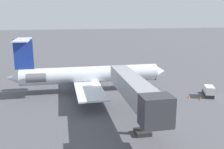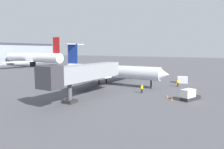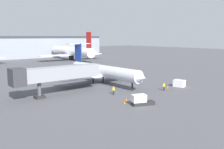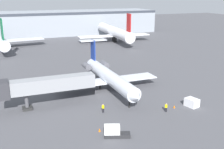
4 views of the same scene
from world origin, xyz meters
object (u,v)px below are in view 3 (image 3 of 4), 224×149
object	(u,v)px
jet_bridge	(53,74)
parked_airliner_west_mid	(71,51)
ground_crew_loader	(164,87)
baggage_tug_lead	(141,100)
ground_crew_marshaller	(114,90)
regional_jet	(101,70)
traffic_cone_far	(124,102)
cargo_container_uld	(179,83)
traffic_cone_mid	(167,87)
traffic_cone_near	(126,99)

from	to	relation	value
jet_bridge	parked_airliner_west_mid	xyz separation A→B (m)	(41.54, 63.66, 0.05)
ground_crew_loader	baggage_tug_lead	distance (m)	13.41
jet_bridge	ground_crew_marshaller	xyz separation A→B (m)	(9.97, -6.74, -3.56)
ground_crew_loader	regional_jet	bearing A→B (deg)	109.48
parked_airliner_west_mid	baggage_tug_lead	bearing A→B (deg)	-112.61
jet_bridge	traffic_cone_far	world-z (taller)	jet_bridge
regional_jet	cargo_container_uld	size ratio (longest dim) A/B	10.25
regional_jet	ground_crew_marshaller	bearing A→B (deg)	-115.64
jet_bridge	traffic_cone_far	size ratio (longest dim) A/B	33.65
cargo_container_uld	regional_jet	bearing A→B (deg)	127.20
jet_bridge	ground_crew_loader	size ratio (longest dim) A/B	10.95
jet_bridge	traffic_cone_far	distance (m)	15.58
traffic_cone_mid	traffic_cone_far	xyz separation A→B (m)	(-16.51, -3.41, 0.00)
ground_crew_marshaller	traffic_cone_far	distance (m)	7.28
jet_bridge	cargo_container_uld	xyz separation A→B (m)	(27.02, -10.55, -3.62)
regional_jet	cargo_container_uld	distance (m)	19.30
jet_bridge	baggage_tug_lead	bearing A→B (deg)	-61.76
ground_crew_marshaller	traffic_cone_near	distance (m)	5.58
jet_bridge	traffic_cone_mid	distance (m)	25.78
regional_jet	jet_bridge	bearing A→B (deg)	-163.11
jet_bridge	traffic_cone_mid	bearing A→B (deg)	-22.93
baggage_tug_lead	regional_jet	bearing A→B (deg)	71.14
regional_jet	baggage_tug_lead	bearing A→B (deg)	-108.86
cargo_container_uld	traffic_cone_near	distance (m)	18.60
baggage_tug_lead	traffic_cone_mid	xyz separation A→B (m)	(14.97, 5.84, -0.56)
regional_jet	ground_crew_loader	distance (m)	16.67
jet_bridge	regional_jet	bearing A→B (deg)	16.89
traffic_cone_near	parked_airliner_west_mid	xyz separation A→B (m)	(33.04, 75.75, 4.19)
ground_crew_loader	baggage_tug_lead	xyz separation A→B (m)	(-12.48, -4.91, -0.02)
jet_bridge	traffic_cone_near	bearing A→B (deg)	-54.91
baggage_tug_lead	traffic_cone_far	distance (m)	2.94
traffic_cone_mid	parked_airliner_west_mid	xyz separation A→B (m)	(18.11, 73.57, 4.19)
ground_crew_marshaller	jet_bridge	bearing A→B (deg)	145.94
jet_bridge	ground_crew_loader	world-z (taller)	jet_bridge
ground_crew_marshaller	baggage_tug_lead	world-z (taller)	baggage_tug_lead
jet_bridge	traffic_cone_far	bearing A→B (deg)	-62.55
ground_crew_marshaller	baggage_tug_lead	size ratio (longest dim) A/B	0.40
ground_crew_loader	traffic_cone_mid	xyz separation A→B (m)	(2.48, 0.94, -0.58)
ground_crew_marshaller	cargo_container_uld	world-z (taller)	ground_crew_marshaller
jet_bridge	ground_crew_loader	bearing A→B (deg)	-27.39
ground_crew_loader	traffic_cone_mid	bearing A→B (deg)	20.71
cargo_container_uld	ground_crew_loader	bearing A→B (deg)	-177.15
ground_crew_loader	baggage_tug_lead	bearing A→B (deg)	-158.55
ground_crew_loader	traffic_cone_mid	size ratio (longest dim) A/B	3.07
ground_crew_loader	parked_airliner_west_mid	size ratio (longest dim) A/B	0.04
regional_jet	ground_crew_marshaller	world-z (taller)	regional_jet
traffic_cone_near	ground_crew_marshaller	bearing A→B (deg)	74.64
jet_bridge	traffic_cone_far	xyz separation A→B (m)	(6.92, -13.32, -4.15)
ground_crew_marshaller	traffic_cone_mid	bearing A→B (deg)	-13.27
ground_crew_marshaller	parked_airliner_west_mid	distance (m)	77.24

